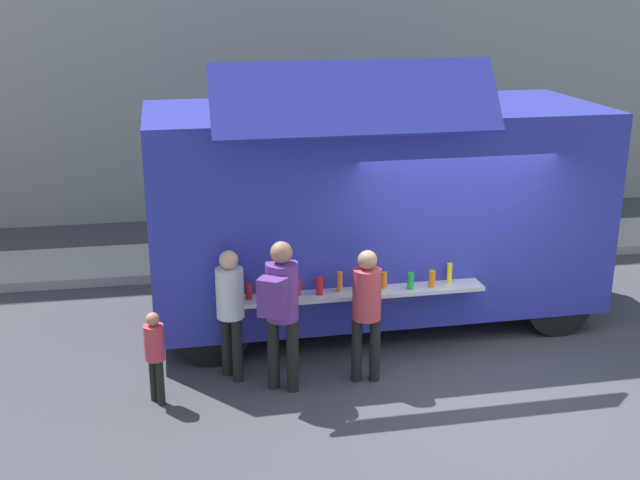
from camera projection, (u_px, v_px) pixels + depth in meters
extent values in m
plane|color=#38383D|center=(481.00, 388.00, 9.32)|extent=(60.00, 60.00, 0.00)
cube|color=#9E998E|center=(96.00, 266.00, 13.08)|extent=(28.00, 1.60, 0.15)
cube|color=#2B309A|center=(373.00, 205.00, 10.82)|extent=(6.00, 2.50, 2.66)
cube|color=#2B309A|center=(358.00, 98.00, 8.83)|extent=(3.29, 0.66, 0.79)
cube|color=black|center=(349.00, 206.00, 9.56)|extent=(3.11, 0.16, 1.20)
cube|color=#B7B7BC|center=(352.00, 293.00, 9.68)|extent=(3.28, 0.42, 0.05)
cylinder|color=red|center=(249.00, 291.00, 9.42)|extent=(0.07, 0.07, 0.20)
cylinder|color=yellow|center=(275.00, 289.00, 9.41)|extent=(0.08, 0.08, 0.26)
cylinder|color=red|center=(297.00, 287.00, 9.53)|extent=(0.08, 0.08, 0.22)
cylinder|color=red|center=(320.00, 286.00, 9.55)|extent=(0.08, 0.08, 0.22)
cylinder|color=orange|center=(340.00, 282.00, 9.64)|extent=(0.07, 0.07, 0.25)
cylinder|color=red|center=(362.00, 280.00, 9.71)|extent=(0.07, 0.07, 0.23)
cylinder|color=orange|center=(384.00, 280.00, 9.76)|extent=(0.07, 0.07, 0.21)
cylinder|color=green|center=(411.00, 281.00, 9.72)|extent=(0.08, 0.08, 0.21)
cylinder|color=orange|center=(432.00, 279.00, 9.78)|extent=(0.08, 0.08, 0.21)
cylinder|color=yellow|center=(449.00, 273.00, 9.92)|extent=(0.06, 0.06, 0.25)
cube|color=black|center=(575.00, 161.00, 11.21)|extent=(0.12, 2.02, 1.17)
cylinder|color=black|center=(495.00, 252.00, 12.57)|extent=(0.90, 0.28, 0.90)
cylinder|color=black|center=(556.00, 302.00, 10.64)|extent=(0.90, 0.28, 0.90)
cylinder|color=black|center=(203.00, 272.00, 11.74)|extent=(0.90, 0.28, 0.90)
cylinder|color=black|center=(213.00, 329.00, 9.80)|extent=(0.90, 0.28, 0.90)
cylinder|color=#2D6138|center=(546.00, 224.00, 13.94)|extent=(0.60, 0.60, 0.94)
cylinder|color=black|center=(357.00, 350.00, 9.37)|extent=(0.13, 0.13, 0.80)
cylinder|color=black|center=(375.00, 349.00, 9.38)|extent=(0.13, 0.13, 0.80)
cylinder|color=#AD373E|center=(367.00, 294.00, 9.16)|extent=(0.33, 0.33, 0.60)
sphere|color=#9B7554|center=(368.00, 260.00, 9.03)|extent=(0.22, 0.22, 0.22)
cylinder|color=black|center=(273.00, 353.00, 9.20)|extent=(0.14, 0.14, 0.88)
cylinder|color=black|center=(293.00, 356.00, 9.13)|extent=(0.14, 0.14, 0.88)
cylinder|color=#5B2E7D|center=(282.00, 291.00, 8.92)|extent=(0.37, 0.37, 0.67)
sphere|color=#996C50|center=(281.00, 252.00, 8.78)|extent=(0.25, 0.25, 0.25)
cube|color=#562B75|center=(273.00, 297.00, 8.66)|extent=(0.36, 0.31, 0.43)
cylinder|color=black|center=(227.00, 344.00, 9.52)|extent=(0.12, 0.12, 0.79)
cylinder|color=black|center=(237.00, 350.00, 9.37)|extent=(0.12, 0.12, 0.79)
cylinder|color=silver|center=(230.00, 293.00, 9.23)|extent=(0.33, 0.33, 0.59)
sphere|color=#D6A783|center=(229.00, 260.00, 9.10)|extent=(0.22, 0.22, 0.22)
cylinder|color=black|center=(153.00, 379.00, 8.97)|extent=(0.09, 0.09, 0.54)
cylinder|color=black|center=(161.00, 383.00, 8.87)|extent=(0.09, 0.09, 0.54)
cylinder|color=#BA3540|center=(154.00, 342.00, 8.77)|extent=(0.22, 0.22, 0.41)
sphere|color=#A56D53|center=(153.00, 319.00, 8.68)|extent=(0.15, 0.15, 0.15)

